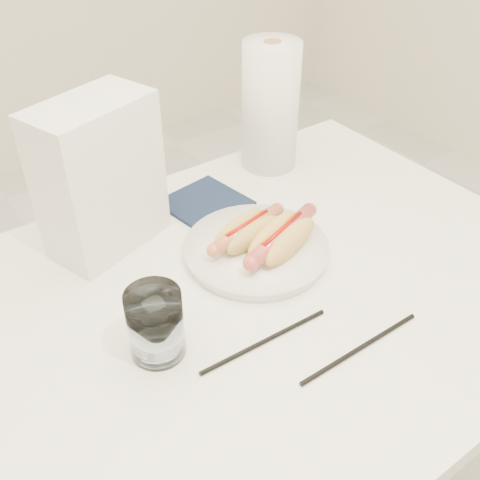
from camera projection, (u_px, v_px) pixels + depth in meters
table at (230, 325)px, 0.95m from camera, size 1.20×0.80×0.75m
plate at (256, 251)px, 1.00m from camera, size 0.30×0.30×0.02m
hotdog_left at (247, 232)px, 0.99m from camera, size 0.17×0.09×0.05m
hotdog_right at (282, 238)px, 0.97m from camera, size 0.19×0.12×0.05m
water_glass at (156, 324)px, 0.80m from camera, size 0.08×0.08×0.11m
chopstick_near at (265, 341)px, 0.84m from camera, size 0.23×0.02×0.01m
chopstick_far at (360, 348)px, 0.83m from camera, size 0.23×0.01×0.01m
napkin_box at (100, 177)px, 0.96m from camera, size 0.23×0.17×0.27m
navy_napkin at (205, 203)px, 1.13m from camera, size 0.17×0.17×0.01m
paper_towel_roll at (270, 107)px, 1.19m from camera, size 0.16×0.16×0.27m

